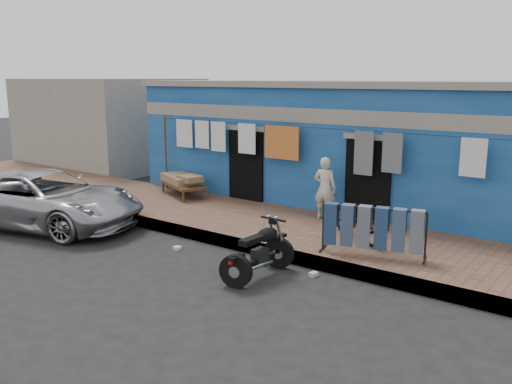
# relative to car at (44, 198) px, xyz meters

# --- Properties ---
(ground) EXTENTS (80.00, 80.00, 0.00)m
(ground) POSITION_rel_car_xyz_m (4.86, -0.21, -0.68)
(ground) COLOR black
(ground) RESTS_ON ground
(sidewalk) EXTENTS (28.00, 3.00, 0.25)m
(sidewalk) POSITION_rel_car_xyz_m (4.86, 2.79, -0.56)
(sidewalk) COLOR brown
(sidewalk) RESTS_ON ground
(curb) EXTENTS (28.00, 0.10, 0.25)m
(curb) POSITION_rel_car_xyz_m (4.86, 1.34, -0.56)
(curb) COLOR gray
(curb) RESTS_ON ground
(building) EXTENTS (12.20, 5.20, 3.36)m
(building) POSITION_rel_car_xyz_m (4.86, 6.77, 1.00)
(building) COLOR navy
(building) RESTS_ON ground
(neighbor_left) EXTENTS (6.00, 5.00, 3.40)m
(neighbor_left) POSITION_rel_car_xyz_m (-6.14, 6.79, 1.02)
(neighbor_left) COLOR #9E9384
(neighbor_left) RESTS_ON ground
(clothesline) EXTENTS (10.06, 0.06, 2.10)m
(clothesline) POSITION_rel_car_xyz_m (4.11, 4.04, 1.12)
(clothesline) COLOR brown
(clothesline) RESTS_ON sidewalk
(car) EXTENTS (5.25, 3.43, 1.36)m
(car) POSITION_rel_car_xyz_m (0.00, 0.00, 0.00)
(car) COLOR #A9A9AD
(car) RESTS_ON ground
(seated_person) EXTENTS (0.56, 0.41, 1.44)m
(seated_person) POSITION_rel_car_xyz_m (5.34, 3.76, 0.29)
(seated_person) COLOR beige
(seated_person) RESTS_ON sidewalk
(bicycle) EXTENTS (1.65, 1.31, 1.03)m
(bicycle) POSITION_rel_car_xyz_m (6.66, 2.75, 0.08)
(bicycle) COLOR black
(bicycle) RESTS_ON sidewalk
(motorcycle) EXTENTS (0.61, 1.56, 0.99)m
(motorcycle) POSITION_rel_car_xyz_m (5.99, 0.36, -0.19)
(motorcycle) COLOR black
(motorcycle) RESTS_ON ground
(charpoy) EXTENTS (2.35, 2.10, 0.59)m
(charpoy) POSITION_rel_car_xyz_m (0.97, 3.60, -0.14)
(charpoy) COLOR brown
(charpoy) RESTS_ON sidewalk
(jeans_rack) EXTENTS (2.16, 1.42, 0.94)m
(jeans_rack) POSITION_rel_car_xyz_m (7.36, 2.02, 0.04)
(jeans_rack) COLOR black
(jeans_rack) RESTS_ON sidewalk
(litter_a) EXTENTS (0.17, 0.14, 0.07)m
(litter_a) POSITION_rel_car_xyz_m (3.73, 0.61, -0.65)
(litter_a) COLOR silver
(litter_a) RESTS_ON ground
(litter_b) EXTENTS (0.13, 0.16, 0.07)m
(litter_b) POSITION_rel_car_xyz_m (6.74, 0.99, -0.64)
(litter_b) COLOR silver
(litter_b) RESTS_ON ground
(litter_c) EXTENTS (0.20, 0.24, 0.09)m
(litter_c) POSITION_rel_car_xyz_m (5.65, 0.96, -0.64)
(litter_c) COLOR silver
(litter_c) RESTS_ON ground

